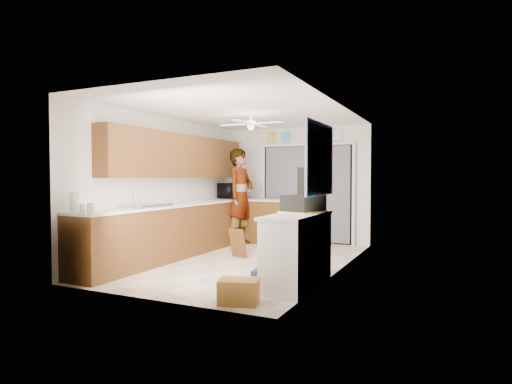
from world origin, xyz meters
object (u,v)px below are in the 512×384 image
(paper_towel_roll, at_px, (74,202))
(man, at_px, (241,197))
(dog, at_px, (282,236))
(microwave, at_px, (232,191))
(cup, at_px, (90,210))
(suitcase, at_px, (303,203))
(navy_crate, at_px, (267,278))
(cardboard_box, at_px, (239,291))

(paper_towel_roll, bearing_deg, man, 81.70)
(man, xyz_separation_m, dog, (0.97, -0.09, -0.77))
(microwave, xyz_separation_m, cup, (0.15, -4.19, -0.13))
(suitcase, bearing_deg, paper_towel_roll, -138.39)
(microwave, relative_size, navy_crate, 1.74)
(dog, bearing_deg, navy_crate, -76.45)
(man, height_order, dog, man)
(cup, bearing_deg, paper_towel_roll, 180.00)
(cup, distance_m, dog, 3.98)
(cardboard_box, distance_m, dog, 3.79)
(paper_towel_roll, height_order, suitcase, paper_towel_roll)
(suitcase, bearing_deg, navy_crate, -107.49)
(paper_towel_roll, distance_m, suitcase, 3.09)
(cardboard_box, bearing_deg, microwave, 119.38)
(cardboard_box, relative_size, man, 0.22)
(cup, relative_size, suitcase, 0.20)
(microwave, height_order, cardboard_box, microwave)
(cup, relative_size, cardboard_box, 0.25)
(navy_crate, height_order, man, man)
(microwave, xyz_separation_m, dog, (1.39, -0.48, -0.87))
(paper_towel_roll, height_order, cardboard_box, paper_towel_roll)
(microwave, height_order, paper_towel_roll, microwave)
(microwave, bearing_deg, navy_crate, -147.26)
(dog, bearing_deg, cup, -112.92)
(cup, relative_size, dog, 0.18)
(cup, relative_size, man, 0.05)
(dog, bearing_deg, suitcase, -66.59)
(man, bearing_deg, dog, -88.95)
(cup, distance_m, navy_crate, 2.49)
(microwave, xyz_separation_m, navy_crate, (2.32, -3.32, -1.00))
(man, bearing_deg, paper_towel_roll, 177.80)
(microwave, height_order, dog, microwave)
(cup, height_order, navy_crate, cup)
(navy_crate, bearing_deg, cardboard_box, -89.17)
(dog, bearing_deg, man, 170.40)
(suitcase, distance_m, dog, 2.79)
(suitcase, xyz_separation_m, man, (-2.22, 2.44, -0.05))
(paper_towel_roll, xyz_separation_m, man, (0.55, 3.80, -0.07))
(paper_towel_roll, distance_m, cardboard_box, 2.64)
(microwave, xyz_separation_m, cardboard_box, (2.33, -4.14, -0.97))
(suitcase, bearing_deg, man, 147.81)
(suitcase, height_order, navy_crate, suitcase)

